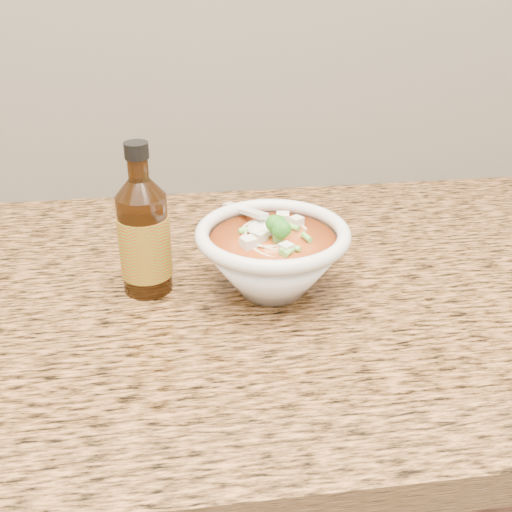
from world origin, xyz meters
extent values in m
cube|color=beige|center=(0.00, 1.99, 1.15)|extent=(4.00, 0.02, 0.50)
cube|color=#A2683B|center=(0.00, 1.68, 0.88)|extent=(4.00, 0.68, 0.04)
cylinder|color=silver|center=(0.07, 1.65, 0.90)|extent=(0.08, 0.08, 0.01)
torus|color=silver|center=(0.07, 1.65, 0.98)|extent=(0.18, 0.18, 0.02)
torus|color=beige|center=(0.08, 1.67, 0.97)|extent=(0.09, 0.09, 0.00)
torus|color=beige|center=(0.07, 1.66, 0.97)|extent=(0.09, 0.09, 0.00)
torus|color=beige|center=(0.05, 1.64, 0.97)|extent=(0.11, 0.11, 0.00)
torus|color=beige|center=(0.05, 1.66, 0.97)|extent=(0.06, 0.06, 0.00)
torus|color=beige|center=(0.08, 1.64, 0.96)|extent=(0.08, 0.08, 0.00)
torus|color=beige|center=(0.05, 1.64, 0.96)|extent=(0.11, 0.11, 0.00)
torus|color=beige|center=(0.08, 1.64, 0.96)|extent=(0.12, 0.12, 0.00)
torus|color=beige|center=(0.05, 1.64, 0.96)|extent=(0.07, 0.07, 0.00)
cube|color=silver|center=(0.06, 1.68, 0.97)|extent=(0.02, 0.02, 0.01)
cube|color=silver|center=(0.05, 1.61, 0.97)|extent=(0.02, 0.02, 0.02)
cube|color=silver|center=(0.05, 1.71, 0.97)|extent=(0.02, 0.02, 0.01)
cube|color=silver|center=(0.08, 1.61, 0.97)|extent=(0.02, 0.02, 0.01)
cube|color=silver|center=(0.10, 1.64, 0.97)|extent=(0.02, 0.02, 0.01)
cube|color=silver|center=(0.07, 1.62, 0.97)|extent=(0.02, 0.02, 0.01)
cube|color=silver|center=(0.09, 1.66, 0.97)|extent=(0.01, 0.01, 0.01)
cube|color=silver|center=(0.07, 1.70, 0.97)|extent=(0.02, 0.02, 0.01)
ellipsoid|color=#196014|center=(0.07, 1.64, 0.99)|extent=(0.03, 0.03, 0.03)
cylinder|color=#74D552|center=(0.03, 1.65, 0.97)|extent=(0.02, 0.02, 0.01)
cylinder|color=#74D552|center=(0.08, 1.60, 0.97)|extent=(0.02, 0.01, 0.01)
cylinder|color=#74D552|center=(0.08, 1.61, 0.97)|extent=(0.01, 0.02, 0.01)
cylinder|color=#74D552|center=(0.10, 1.68, 0.97)|extent=(0.02, 0.01, 0.01)
cylinder|color=#74D552|center=(0.01, 1.64, 0.97)|extent=(0.02, 0.02, 0.01)
cylinder|color=#74D552|center=(0.09, 1.64, 0.97)|extent=(0.02, 0.01, 0.01)
ellipsoid|color=silver|center=(0.06, 1.67, 0.97)|extent=(0.04, 0.04, 0.02)
cube|color=silver|center=(0.04, 1.72, 0.98)|extent=(0.05, 0.10, 0.03)
cylinder|color=#381B07|center=(-0.09, 1.68, 0.96)|extent=(0.06, 0.06, 0.12)
cylinder|color=#381B07|center=(-0.09, 1.68, 1.06)|extent=(0.02, 0.02, 0.03)
cylinder|color=black|center=(-0.09, 1.68, 1.08)|extent=(0.03, 0.03, 0.02)
cylinder|color=red|center=(-0.09, 1.68, 0.96)|extent=(0.06, 0.06, 0.08)
camera|label=1|loc=(-0.05, 0.99, 1.30)|focal=45.00mm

